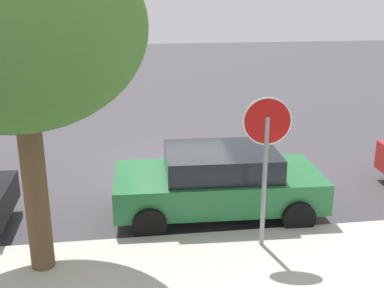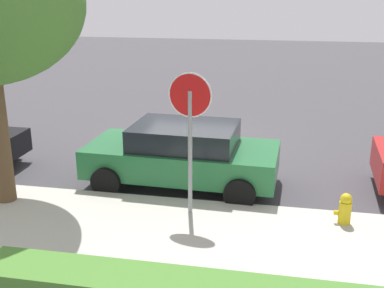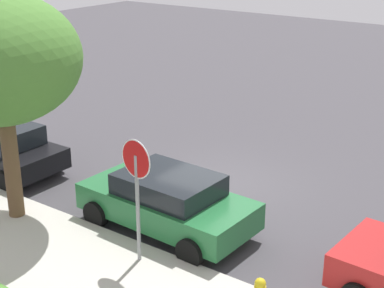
% 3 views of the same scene
% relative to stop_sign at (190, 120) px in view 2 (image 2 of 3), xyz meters
% --- Properties ---
extents(ground_plane, '(60.00, 60.00, 0.00)m').
position_rel_stop_sign_xyz_m(ground_plane, '(0.90, -4.34, -1.93)').
color(ground_plane, '#423F44').
extents(sidewalk_curb, '(32.00, 3.06, 0.14)m').
position_rel_stop_sign_xyz_m(sidewalk_curb, '(0.90, 0.97, -1.86)').
color(sidewalk_curb, beige).
rests_on(sidewalk_curb, ground_plane).
extents(stop_sign, '(0.80, 0.12, 2.79)m').
position_rel_stop_sign_xyz_m(stop_sign, '(0.00, 0.00, 0.00)').
color(stop_sign, gray).
rests_on(stop_sign, ground_plane).
extents(parked_car_green, '(4.19, 2.21, 1.40)m').
position_rel_stop_sign_xyz_m(parked_car_green, '(0.47, -1.57, -1.19)').
color(parked_car_green, '#236B38').
rests_on(parked_car_green, ground_plane).
extents(fire_hydrant, '(0.30, 0.22, 0.72)m').
position_rel_stop_sign_xyz_m(fire_hydrant, '(-2.81, -0.06, -1.57)').
color(fire_hydrant, gold).
rests_on(fire_hydrant, ground_plane).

